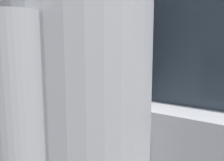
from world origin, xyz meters
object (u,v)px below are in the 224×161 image
object	(u,v)px
parked_bicycle	(45,87)
pedestrian_walking	(80,145)
sandwich_board_sign	(89,72)
touring_motorcycle	(90,85)

from	to	relation	value
parked_bicycle	pedestrian_walking	size ratio (longest dim) A/B	1.04
parked_bicycle	sandwich_board_sign	xyz separation A→B (m)	(0.17, 1.11, 0.21)
pedestrian_walking	sandwich_board_sign	world-z (taller)	pedestrian_walking
pedestrian_walking	parked_bicycle	bearing A→B (deg)	146.31
touring_motorcycle	pedestrian_walking	world-z (taller)	pedestrian_walking
touring_motorcycle	sandwich_board_sign	distance (m)	1.86
touring_motorcycle	sandwich_board_sign	size ratio (longest dim) A/B	2.37
touring_motorcycle	sandwich_board_sign	xyz separation A→B (m)	(-1.32, 1.31, -0.02)
touring_motorcycle	sandwich_board_sign	bearing A→B (deg)	135.32
parked_bicycle	sandwich_board_sign	world-z (taller)	sandwich_board_sign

